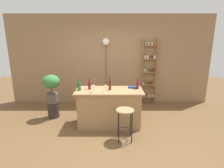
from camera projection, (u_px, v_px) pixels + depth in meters
The scene contains 15 objects.
ground at pixel (110, 130), 4.21m from camera, with size 12.00×12.00×0.00m, color brown.
back_wall at pixel (111, 60), 5.75m from camera, with size 6.40×0.10×2.80m, color #997551.
kitchen_counter at pixel (110, 107), 4.39m from camera, with size 1.59×0.73×0.89m.
bar_stool at pixel (126, 117), 3.69m from camera, with size 0.37×0.37×0.67m.
spice_shelf at pixel (150, 72), 5.71m from camera, with size 0.44×0.12×2.07m.
plant_stool at pixel (54, 110), 4.86m from camera, with size 0.29×0.29×0.42m, color #2D2823.
potted_plant at pixel (52, 86), 4.69m from camera, with size 0.45×0.41×0.75m.
bottle_sauce_amber at pixel (111, 85), 4.24m from camera, with size 0.06×0.06×0.32m.
bottle_vinegar at pixel (80, 86), 4.22m from camera, with size 0.08×0.08×0.28m.
bottle_spirits_clear at pixel (90, 85), 4.32m from camera, with size 0.07×0.07×0.25m.
bottle_wine_red at pixel (138, 85), 4.35m from camera, with size 0.07×0.07×0.24m.
wine_glass_left at pixel (94, 87), 4.06m from camera, with size 0.07×0.07×0.16m.
wine_glass_center at pixel (106, 87), 4.06m from camera, with size 0.07×0.07×0.16m.
cookbook at pixel (134, 87), 4.44m from camera, with size 0.21×0.15×0.04m, color navy.
pendant_globe_light at pixel (107, 43), 5.51m from camera, with size 0.23×0.23×2.09m.
Camera 1 is at (0.07, -3.81, 2.08)m, focal length 28.88 mm.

